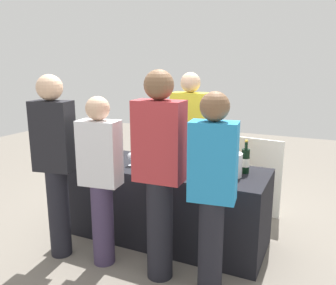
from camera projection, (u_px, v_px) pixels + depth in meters
name	position (u px, v px, depth m)	size (l,w,h in m)	color
ground_plane	(168.00, 237.00, 3.67)	(12.00, 12.00, 0.00)	slate
tasting_table	(168.00, 203.00, 3.59)	(1.99, 0.76, 0.79)	black
wine_bottle_0	(108.00, 146.00, 3.88)	(0.08, 0.08, 0.31)	black
wine_bottle_1	(120.00, 145.00, 3.93)	(0.07, 0.07, 0.30)	black
wine_bottle_2	(148.00, 149.00, 3.74)	(0.07, 0.07, 0.32)	black
wine_bottle_3	(157.00, 149.00, 3.73)	(0.07, 0.07, 0.32)	black
wine_bottle_4	(182.00, 153.00, 3.55)	(0.07, 0.07, 0.34)	black
wine_bottle_5	(231.00, 161.00, 3.33)	(0.07, 0.07, 0.29)	black
wine_bottle_6	(245.00, 161.00, 3.27)	(0.08, 0.08, 0.32)	black
wine_glass_0	(131.00, 156.00, 3.51)	(0.07, 0.07, 0.14)	silver
wine_glass_1	(150.00, 158.00, 3.46)	(0.07, 0.07, 0.14)	silver
wine_glass_2	(185.00, 164.00, 3.26)	(0.07, 0.07, 0.13)	silver
wine_glass_3	(206.00, 168.00, 3.13)	(0.08, 0.08, 0.14)	silver
wine_glass_4	(223.00, 168.00, 3.11)	(0.06, 0.06, 0.13)	silver
ice_bucket	(229.00, 164.00, 3.19)	(0.24, 0.24, 0.22)	silver
server_pouring	(190.00, 140.00, 4.07)	(0.42, 0.24, 1.71)	brown
guest_0	(55.00, 159.00, 3.15)	(0.39, 0.26, 1.72)	black
guest_1	(101.00, 176.00, 3.04)	(0.38, 0.24, 1.54)	#3F3351
guest_2	(159.00, 169.00, 2.80)	(0.41, 0.24, 1.76)	black
guest_3	(212.00, 188.00, 2.59)	(0.37, 0.24, 1.62)	black
menu_board	(255.00, 177.00, 4.18)	(0.63, 0.03, 0.94)	white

